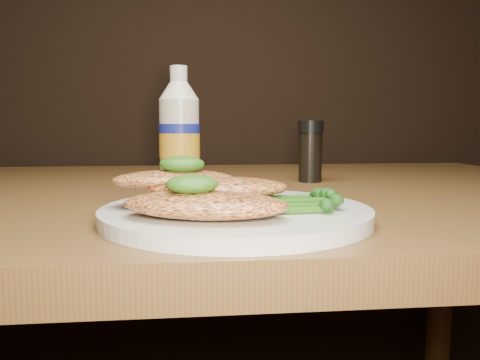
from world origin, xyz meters
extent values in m
cylinder|color=silver|center=(-0.01, 0.79, 0.76)|extent=(0.27, 0.27, 0.01)
ellipsoid|color=#E8894A|center=(-0.04, 0.74, 0.78)|extent=(0.17, 0.12, 0.02)
ellipsoid|color=#E8894A|center=(-0.02, 0.79, 0.78)|extent=(0.14, 0.07, 0.02)
ellipsoid|color=#E8894A|center=(-0.07, 0.81, 0.79)|extent=(0.13, 0.07, 0.02)
ellipsoid|color=#073408|center=(-0.05, 0.74, 0.79)|extent=(0.05, 0.05, 0.02)
ellipsoid|color=#073408|center=(-0.06, 0.81, 0.81)|extent=(0.05, 0.05, 0.02)
camera|label=1|loc=(-0.06, 0.31, 0.85)|focal=37.35mm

